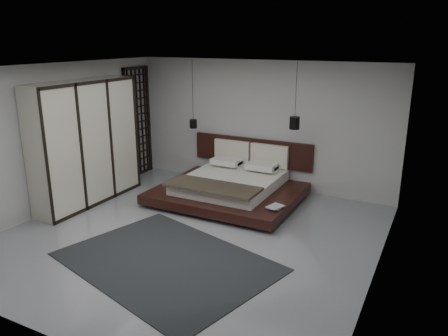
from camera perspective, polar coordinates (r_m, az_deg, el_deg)
The scene contains 14 objects.
floor at distance 7.58m, azimuth -4.33°, elevation -8.73°, with size 6.00×6.00×0.00m, color gray.
ceiling at distance 6.87m, azimuth -4.85°, elevation 12.89°, with size 6.00×6.00×0.00m, color white.
wall_back at distance 9.71m, azimuth 4.80°, elevation 5.64°, with size 6.00×6.00×0.00m, color #AEAEAC.
wall_front at distance 4.95m, azimuth -23.24°, elevation -6.66°, with size 6.00×6.00×0.00m, color #AEAEAC.
wall_left at distance 9.01m, azimuth -21.08°, elevation 3.72°, with size 6.00×6.00×0.00m, color #AEAEAC.
wall_right at distance 6.13m, azimuth 20.07°, elevation -1.89°, with size 6.00×6.00×0.00m, color #AEAEAC.
lattice_screen at distance 10.74m, azimuth -11.16°, elevation 5.91°, with size 0.05×0.90×2.60m, color black.
bed at distance 9.10m, azimuth 0.93°, elevation -2.29°, with size 2.83×2.41×1.09m.
book_lower at distance 8.10m, azimuth 6.26°, elevation -4.95°, with size 0.21×0.28×0.03m, color #99724C.
book_upper at distance 8.07m, azimuth 6.05°, elevation -4.83°, with size 0.23×0.31×0.02m, color #99724C.
pendant_left at distance 9.73m, azimuth -4.03°, elevation 5.84°, with size 0.16×0.16×1.48m.
pendant_right at distance 8.73m, azimuth 9.20°, elevation 5.85°, with size 0.20×0.20×1.29m.
wardrobe at distance 9.13m, azimuth -17.61°, elevation 3.13°, with size 0.59×2.51×2.46m.
rug at distance 6.78m, azimuth -7.53°, elevation -12.02°, with size 3.10×2.22×0.01m, color black.
Camera 1 is at (3.63, -5.81, 3.24)m, focal length 35.00 mm.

